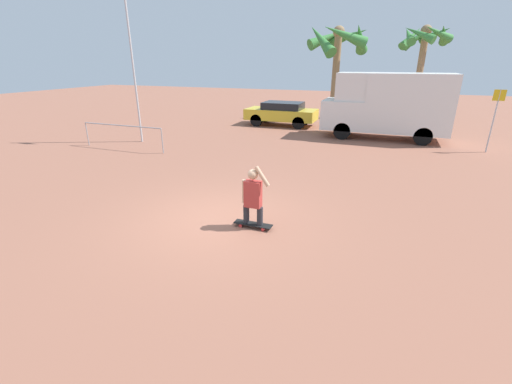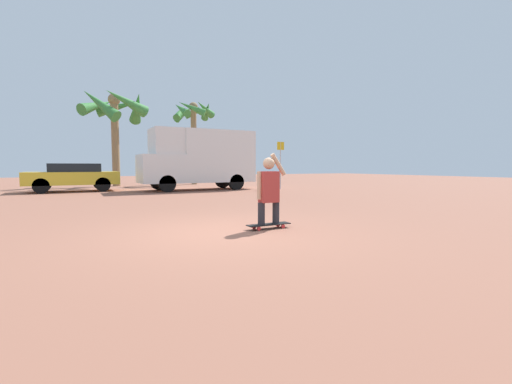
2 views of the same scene
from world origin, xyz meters
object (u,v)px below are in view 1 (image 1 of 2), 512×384
camper_van (388,104)px  flagpole (132,49)px  person_skateboarder (253,194)px  parked_car_yellow (282,113)px  street_sign (495,113)px  skateboard (253,224)px  palm_tree_near_van (424,43)px  palm_tree_center_background (339,42)px

camper_van → flagpole: size_ratio=0.79×
person_skateboarder → parked_car_yellow: (-3.37, 13.35, -0.07)m
flagpole → street_sign: size_ratio=2.87×
camper_van → street_sign: (4.18, -1.40, -0.05)m
flagpole → street_sign: (15.10, 3.55, -2.50)m
skateboard → palm_tree_near_van: palm_tree_near_van is taller
flagpole → street_sign: 15.71m
street_sign → flagpole: bearing=-166.8°
palm_tree_center_background → street_sign: size_ratio=2.32×
skateboard → palm_tree_near_van: size_ratio=0.16×
palm_tree_near_van → flagpole: size_ratio=0.77×
camper_van → flagpole: 12.24m
camper_van → parked_car_yellow: (-5.96, 1.77, -0.94)m
skateboard → person_skateboarder: 0.75m
parked_car_yellow → palm_tree_near_van: size_ratio=0.73×
palm_tree_center_background → flagpole: 13.10m
person_skateboarder → parked_car_yellow: bearing=104.2°
person_skateboarder → flagpole: size_ratio=0.19×
palm_tree_near_van → flagpole: (-12.38, -10.50, -0.51)m
skateboard → parked_car_yellow: parked_car_yellow is taller
skateboard → palm_tree_near_van: 18.19m
parked_car_yellow → flagpole: (-4.97, -6.72, 3.39)m
skateboard → camper_van: size_ratio=0.16×
skateboard → palm_tree_center_background: size_ratio=0.15×
person_skateboarder → palm_tree_center_background: 17.83m
person_skateboarder → palm_tree_center_background: (-0.86, 17.37, 3.96)m
camper_van → skateboard: bearing=-102.6°
parked_car_yellow → palm_tree_center_background: bearing=57.9°
person_skateboarder → camper_van: 11.90m
palm_tree_center_background → flagpole: size_ratio=0.81×
camper_van → street_sign: bearing=-18.5°
person_skateboarder → palm_tree_near_van: size_ratio=0.25×
palm_tree_near_van → parked_car_yellow: bearing=-153.0°
street_sign → palm_tree_center_background: bearing=136.7°
skateboard → parked_car_yellow: 13.79m
palm_tree_near_van → person_skateboarder: bearing=-103.3°
palm_tree_center_background → flagpole: bearing=-124.9°
palm_tree_center_background → street_sign: 10.93m
camper_van → palm_tree_center_background: size_ratio=0.98×
parked_car_yellow → palm_tree_center_background: size_ratio=0.69×
person_skateboarder → street_sign: street_sign is taller
palm_tree_center_background → flagpole: (-7.48, -10.74, -0.64)m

